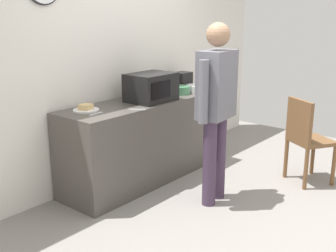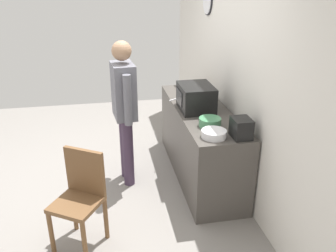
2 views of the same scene
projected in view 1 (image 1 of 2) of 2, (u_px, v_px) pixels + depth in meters
The scene contains 12 objects.
ground_plane at pixel (237, 209), 3.99m from camera, with size 6.00×6.00×0.00m, color gray.
back_wall at pixel (117, 61), 4.63m from camera, with size 5.40×0.13×2.60m.
kitchen_counter at pixel (145, 140), 4.64m from camera, with size 2.04×0.62×0.90m, color #4C4742.
microwave at pixel (151, 87), 4.45m from camera, with size 0.50×0.39×0.30m.
sandwich_plate at pixel (86, 109), 4.03m from camera, with size 0.25×0.25×0.07m.
salad_bowl at pixel (196, 88), 5.06m from camera, with size 0.25×0.25×0.07m, color white.
cereal_bowl at pixel (180, 90), 4.88m from camera, with size 0.24×0.24×0.09m, color #4C8E60.
toaster at pixel (182, 80), 5.25m from camera, with size 0.22×0.18×0.20m, color black.
fork_utensil at pixel (96, 114), 3.90m from camera, with size 0.17×0.02×0.01m, color silver.
spoon_utensil at pixel (137, 109), 4.08m from camera, with size 0.17×0.02×0.01m, color silver.
person_standing at pixel (216, 101), 3.92m from camera, with size 0.59×0.28×1.74m.
wooden_chair at pixel (306, 137), 4.51m from camera, with size 0.55×0.55×0.94m.
Camera 1 is at (-3.24, -1.80, 1.82)m, focal length 44.56 mm.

